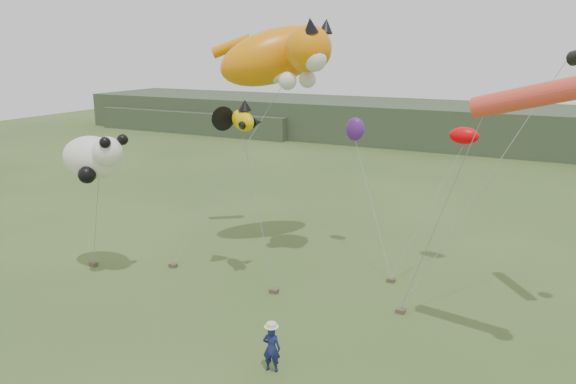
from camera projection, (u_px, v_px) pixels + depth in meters
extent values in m
plane|color=#385123|center=(227.00, 350.00, 18.59)|extent=(120.00, 120.00, 0.00)
cube|color=#2D3D28|center=(467.00, 126.00, 57.01)|extent=(90.00, 12.00, 4.00)
cube|color=#2D3D28|center=(206.00, 120.00, 67.65)|extent=(25.00, 8.00, 2.50)
imported|color=navy|center=(272.00, 348.00, 17.24)|extent=(0.62, 0.47, 1.53)
cube|color=brown|center=(173.00, 265.00, 25.58)|extent=(0.33, 0.26, 0.17)
cube|color=brown|center=(274.00, 291.00, 22.91)|extent=(0.33, 0.26, 0.17)
cube|color=brown|center=(401.00, 311.00, 21.17)|extent=(0.33, 0.26, 0.17)
cube|color=brown|center=(94.00, 264.00, 25.73)|extent=(0.33, 0.26, 0.17)
cube|color=brown|center=(391.00, 280.00, 23.96)|extent=(0.33, 0.26, 0.17)
ellipsoid|color=orange|center=(275.00, 56.00, 25.91)|extent=(5.74, 5.90, 3.74)
sphere|color=orange|center=(309.00, 49.00, 23.90)|extent=(2.00, 2.00, 2.00)
cone|color=black|center=(310.00, 25.00, 23.03)|extent=(0.62, 0.76, 0.75)
cone|color=black|center=(326.00, 26.00, 23.90)|extent=(0.62, 0.72, 0.71)
sphere|color=silver|center=(315.00, 60.00, 23.53)|extent=(1.00, 1.00, 1.00)
ellipsoid|color=silver|center=(276.00, 76.00, 25.75)|extent=(1.96, 0.98, 0.61)
sphere|color=silver|center=(288.00, 81.00, 23.94)|extent=(0.78, 0.78, 0.78)
sphere|color=silver|center=(308.00, 79.00, 25.19)|extent=(0.78, 0.78, 0.78)
cylinder|color=orange|center=(232.00, 46.00, 27.82)|extent=(2.07, 1.52, 1.21)
ellipsoid|color=#DBB600|center=(243.00, 120.00, 22.27)|extent=(1.72, 1.46, 0.98)
cone|color=black|center=(219.00, 118.00, 23.13)|extent=(1.20, 1.26, 1.00)
cone|color=black|center=(245.00, 105.00, 22.06)|extent=(0.55, 0.55, 0.44)
cone|color=black|center=(243.00, 125.00, 21.67)|extent=(0.59, 0.62, 0.44)
cone|color=black|center=(257.00, 122.00, 22.63)|extent=(0.59, 0.62, 0.44)
cylinder|color=#E3412D|center=(533.00, 96.00, 16.15)|extent=(3.63, 1.48, 1.53)
ellipsoid|color=white|center=(92.00, 158.00, 23.77)|extent=(2.80, 1.86, 1.86)
sphere|color=white|center=(108.00, 152.00, 22.85)|extent=(1.24, 1.24, 1.24)
sphere|color=black|center=(105.00, 143.00, 22.24)|extent=(0.46, 0.46, 0.46)
sphere|color=black|center=(123.00, 140.00, 22.96)|extent=(0.46, 0.46, 0.46)
sphere|color=black|center=(87.00, 175.00, 22.95)|extent=(0.72, 0.72, 0.72)
sphere|color=black|center=(84.00, 164.00, 24.50)|extent=(0.72, 0.72, 0.72)
ellipsoid|color=#ED0208|center=(464.00, 136.00, 23.90)|extent=(1.25, 0.73, 0.73)
ellipsoid|color=#4E1B7F|center=(355.00, 129.00, 26.39)|extent=(0.90, 0.60, 1.10)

